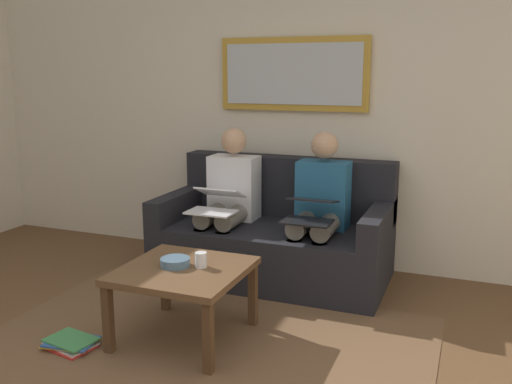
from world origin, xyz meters
TOP-DOWN VIEW (x-y plane):
  - wall_rear at (0.00, -2.60)m, footprint 6.00×0.12m
  - area_rug at (0.00, -0.85)m, footprint 2.60×1.80m
  - couch at (0.00, -2.12)m, footprint 1.73×0.90m
  - framed_mirror at (0.00, -2.51)m, footprint 1.22×0.05m
  - coffee_table at (0.14, -0.90)m, footprint 0.71×0.71m
  - cup at (0.05, -0.94)m, footprint 0.07×0.07m
  - bowl at (0.20, -0.90)m, footprint 0.17×0.17m
  - person_left at (-0.36, -2.05)m, footprint 0.38×0.58m
  - laptop_black at (-0.36, -1.81)m, footprint 0.34×0.37m
  - person_right at (0.36, -2.05)m, footprint 0.38×0.58m
  - laptop_white at (0.36, -1.82)m, footprint 0.35×0.39m
  - magazine_stack at (0.70, -0.55)m, footprint 0.32×0.27m

SIDE VIEW (x-z plane):
  - area_rug at x=0.00m, z-range 0.00..0.01m
  - magazine_stack at x=0.70m, z-range 0.00..0.06m
  - couch at x=0.00m, z-range -0.14..0.76m
  - coffee_table at x=0.14m, z-range 0.17..0.61m
  - bowl at x=0.20m, z-range 0.45..0.50m
  - cup at x=0.05m, z-range 0.45..0.54m
  - person_left at x=-0.36m, z-range 0.04..1.18m
  - person_right at x=0.36m, z-range 0.04..1.18m
  - laptop_white at x=0.36m, z-range 0.54..0.71m
  - laptop_black at x=-0.36m, z-range 0.56..0.71m
  - wall_rear at x=0.00m, z-range 0.00..2.60m
  - framed_mirror at x=0.00m, z-range 1.26..1.84m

